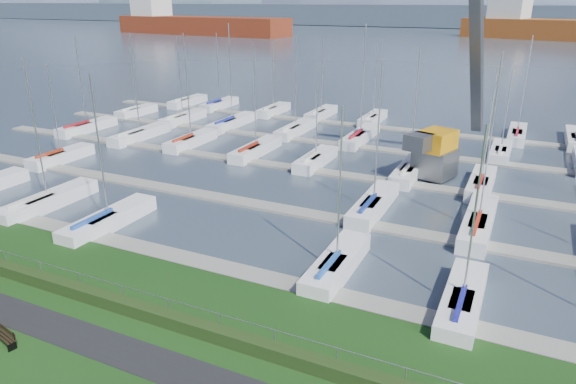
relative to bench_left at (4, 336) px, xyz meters
The scene contains 10 objects.
path 7.11m from the bench_left, 15.25° to the left, with size 160.00×2.00×0.04m, color black.
water 264.96m from the bench_left, 88.52° to the left, with size 800.00×540.00×0.20m, color #3B4756.
hedge 8.18m from the bench_left, 33.12° to the left, with size 80.00×0.70×0.70m, color #213513.
fence 8.44m from the bench_left, 35.40° to the left, with size 0.04×0.04×80.00m, color gray.
foothill 334.98m from the bench_left, 88.83° to the left, with size 900.00×80.00×12.00m, color #3D4959.
docks 31.62m from the bench_left, 77.49° to the left, with size 90.00×41.60×0.25m.
bench_left is the anchor object (origin of this frame).
crane 38.12m from the bench_left, 67.98° to the left, with size 5.55×13.48×22.35m.
cargo_ship_west 233.36m from the bench_left, 122.80° to the left, with size 88.89×26.24×21.50m.
sailboat_fleet 34.92m from the bench_left, 84.04° to the left, with size 75.23×49.48×13.30m.
Camera 1 is at (13.88, -17.41, 15.28)m, focal length 32.00 mm.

